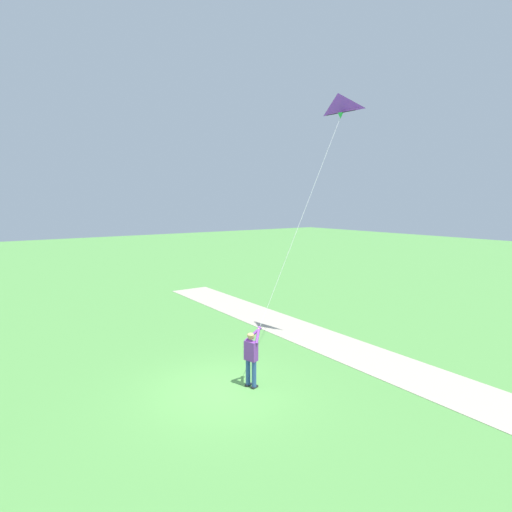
# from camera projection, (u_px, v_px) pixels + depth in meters

# --- Properties ---
(ground_plane) EXTENTS (120.00, 120.00, 0.00)m
(ground_plane) POSITION_uv_depth(u_px,v_px,m) (222.00, 391.00, 12.50)
(ground_plane) COLOR #569947
(walkway_path) EXTENTS (2.85, 32.03, 0.02)m
(walkway_path) POSITION_uv_depth(u_px,v_px,m) (396.00, 368.00, 14.23)
(walkway_path) COLOR #B7AD99
(walkway_path) RESTS_ON ground
(person_kite_flyer) EXTENTS (0.63, 0.51, 1.83)m
(person_kite_flyer) POSITION_uv_depth(u_px,v_px,m) (251.00, 354.00, 12.66)
(person_kite_flyer) COLOR #232328
(person_kite_flyer) RESTS_ON ground
(flying_kite) EXTENTS (4.88, 1.96, 7.93)m
(flying_kite) POSITION_uv_depth(u_px,v_px,m) (337.00, 107.00, 15.53)
(flying_kite) COLOR purple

